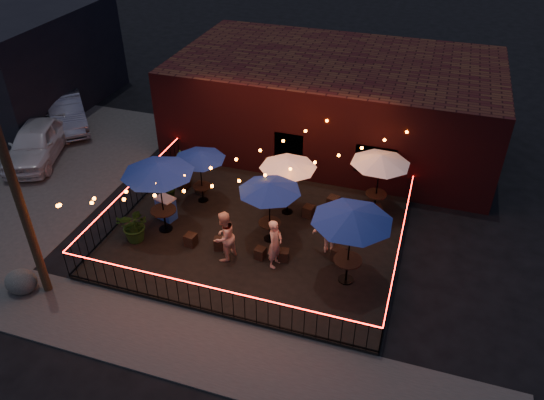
# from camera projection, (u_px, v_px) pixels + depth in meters

# --- Properties ---
(ground) EXTENTS (110.00, 110.00, 0.00)m
(ground) POSITION_uv_depth(u_px,v_px,m) (236.00, 273.00, 17.55)
(ground) COLOR black
(ground) RESTS_ON ground
(patio) EXTENTS (10.00, 8.00, 0.15)m
(patio) POSITION_uv_depth(u_px,v_px,m) (256.00, 235.00, 19.07)
(patio) COLOR black
(patio) RESTS_ON ground
(sidewalk) EXTENTS (18.00, 2.50, 0.05)m
(sidewalk) POSITION_uv_depth(u_px,v_px,m) (194.00, 346.00, 14.99)
(sidewalk) COLOR #3E3B39
(sidewalk) RESTS_ON ground
(parking_lot) EXTENTS (11.00, 12.00, 0.02)m
(parking_lot) POSITION_uv_depth(u_px,v_px,m) (19.00, 159.00, 23.74)
(parking_lot) COLOR #3E3B39
(parking_lot) RESTS_ON ground
(brick_building) EXTENTS (14.00, 8.00, 4.00)m
(brick_building) POSITION_uv_depth(u_px,v_px,m) (335.00, 102.00, 23.99)
(brick_building) COLOR #360E10
(brick_building) RESTS_ON ground
(utility_pole) EXTENTS (0.26, 0.26, 8.00)m
(utility_pole) POSITION_uv_depth(u_px,v_px,m) (14.00, 185.00, 14.63)
(utility_pole) COLOR #332115
(utility_pole) RESTS_ON ground
(fence_front) EXTENTS (10.00, 0.04, 1.04)m
(fence_front) POSITION_uv_depth(u_px,v_px,m) (211.00, 300.00, 15.61)
(fence_front) COLOR black
(fence_front) RESTS_ON patio
(fence_left) EXTENTS (0.04, 8.00, 1.04)m
(fence_left) POSITION_uv_depth(u_px,v_px,m) (131.00, 198.00, 20.02)
(fence_left) COLOR black
(fence_left) RESTS_ON patio
(fence_right) EXTENTS (0.04, 8.00, 1.04)m
(fence_right) POSITION_uv_depth(u_px,v_px,m) (399.00, 251.00, 17.46)
(fence_right) COLOR black
(fence_right) RESTS_ON patio
(festoon_lights) EXTENTS (10.02, 8.72, 1.32)m
(festoon_lights) POSITION_uv_depth(u_px,v_px,m) (223.00, 178.00, 17.71)
(festoon_lights) COLOR #FF5F09
(festoon_lights) RESTS_ON ground
(cafe_table_0) EXTENTS (2.83, 2.83, 2.77)m
(cafe_table_0) POSITION_uv_depth(u_px,v_px,m) (158.00, 169.00, 17.83)
(cafe_table_0) COLOR black
(cafe_table_0) RESTS_ON patio
(cafe_table_1) EXTENTS (2.35, 2.35, 2.19)m
(cafe_table_1) POSITION_uv_depth(u_px,v_px,m) (199.00, 156.00, 19.66)
(cafe_table_1) COLOR black
(cafe_table_1) RESTS_ON patio
(cafe_table_2) EXTENTS (2.26, 2.26, 2.38)m
(cafe_table_2) POSITION_uv_depth(u_px,v_px,m) (270.00, 188.00, 17.56)
(cafe_table_2) COLOR black
(cafe_table_2) RESTS_ON patio
(cafe_table_3) EXTENTS (2.67, 2.67, 2.31)m
(cafe_table_3) POSITION_uv_depth(u_px,v_px,m) (288.00, 164.00, 18.94)
(cafe_table_3) COLOR black
(cafe_table_3) RESTS_ON patio
(cafe_table_4) EXTENTS (3.33, 3.33, 2.76)m
(cafe_table_4) POSITION_uv_depth(u_px,v_px,m) (352.00, 217.00, 15.63)
(cafe_table_4) COLOR black
(cafe_table_4) RESTS_ON patio
(cafe_table_5) EXTENTS (2.81, 2.81, 2.41)m
(cafe_table_5) POSITION_uv_depth(u_px,v_px,m) (381.00, 160.00, 19.01)
(cafe_table_5) COLOR black
(cafe_table_5) RESTS_ON patio
(bistro_chair_0) EXTENTS (0.44, 0.44, 0.40)m
(bistro_chair_0) POSITION_uv_depth(u_px,v_px,m) (131.00, 229.00, 18.95)
(bistro_chair_0) COLOR black
(bistro_chair_0) RESTS_ON patio
(bistro_chair_1) EXTENTS (0.41, 0.41, 0.44)m
(bistro_chair_1) POSITION_uv_depth(u_px,v_px,m) (191.00, 240.00, 18.40)
(bistro_chair_1) COLOR black
(bistro_chair_1) RESTS_ON patio
(bistro_chair_2) EXTENTS (0.45, 0.45, 0.48)m
(bistro_chair_2) POSITION_uv_depth(u_px,v_px,m) (183.00, 183.00, 21.39)
(bistro_chair_2) COLOR black
(bistro_chair_2) RESTS_ON patio
(bistro_chair_3) EXTENTS (0.42, 0.42, 0.42)m
(bistro_chair_3) POSITION_uv_depth(u_px,v_px,m) (201.00, 187.00, 21.16)
(bistro_chair_3) COLOR black
(bistro_chair_3) RESTS_ON patio
(bistro_chair_4) EXTENTS (0.44, 0.44, 0.42)m
(bistro_chair_4) POSITION_uv_depth(u_px,v_px,m) (219.00, 243.00, 18.25)
(bistro_chair_4) COLOR black
(bistro_chair_4) RESTS_ON patio
(bistro_chair_5) EXTENTS (0.38, 0.38, 0.40)m
(bistro_chair_5) POSITION_uv_depth(u_px,v_px,m) (260.00, 253.00, 17.85)
(bistro_chair_5) COLOR black
(bistro_chair_5) RESTS_ON patio
(bistro_chair_6) EXTENTS (0.55, 0.55, 0.50)m
(bistro_chair_6) POSITION_uv_depth(u_px,v_px,m) (254.00, 189.00, 21.00)
(bistro_chair_6) COLOR black
(bistro_chair_6) RESTS_ON patio
(bistro_chair_7) EXTENTS (0.44, 0.44, 0.44)m
(bistro_chair_7) POSITION_uv_depth(u_px,v_px,m) (309.00, 211.00, 19.80)
(bistro_chair_7) COLOR black
(bistro_chair_7) RESTS_ON patio
(bistro_chair_8) EXTENTS (0.40, 0.40, 0.41)m
(bistro_chair_8) POSITION_uv_depth(u_px,v_px,m) (284.00, 255.00, 17.74)
(bistro_chair_8) COLOR black
(bistro_chair_8) RESTS_ON patio
(bistro_chair_9) EXTENTS (0.52, 0.52, 0.49)m
(bistro_chair_9) POSITION_uv_depth(u_px,v_px,m) (339.00, 254.00, 17.72)
(bistro_chair_9) COLOR black
(bistro_chair_9) RESTS_ON patio
(bistro_chair_10) EXTENTS (0.49, 0.49, 0.48)m
(bistro_chair_10) POSITION_uv_depth(u_px,v_px,m) (333.00, 202.00, 20.25)
(bistro_chair_10) COLOR black
(bistro_chair_10) RESTS_ON patio
(bistro_chair_11) EXTENTS (0.48, 0.48, 0.45)m
(bistro_chair_11) POSITION_uv_depth(u_px,v_px,m) (376.00, 211.00, 19.80)
(bistro_chair_11) COLOR black
(bistro_chair_11) RESTS_ON patio
(patron_a) EXTENTS (0.52, 0.71, 1.78)m
(patron_a) POSITION_uv_depth(u_px,v_px,m) (275.00, 244.00, 17.17)
(patron_a) COLOR #D7A28B
(patron_a) RESTS_ON patio
(patron_b) EXTENTS (0.94, 1.07, 1.86)m
(patron_b) POSITION_uv_depth(u_px,v_px,m) (224.00, 236.00, 17.42)
(patron_b) COLOR #D7A78F
(patron_b) RESTS_ON patio
(patron_c) EXTENTS (1.26, 0.78, 1.88)m
(patron_c) POSITION_uv_depth(u_px,v_px,m) (330.00, 229.00, 17.72)
(patron_c) COLOR tan
(patron_c) RESTS_ON patio
(potted_shrub_a) EXTENTS (1.16, 1.01, 1.29)m
(potted_shrub_a) POSITION_uv_depth(u_px,v_px,m) (135.00, 225.00, 18.39)
(potted_shrub_a) COLOR #1B3611
(potted_shrub_a) RESTS_ON patio
(potted_shrub_b) EXTENTS (0.74, 0.64, 1.20)m
(potted_shrub_b) POSITION_uv_depth(u_px,v_px,m) (170.00, 186.00, 20.50)
(potted_shrub_b) COLOR #15390D
(potted_shrub_b) RESTS_ON patio
(potted_shrub_c) EXTENTS (1.02, 1.02, 1.39)m
(potted_shrub_c) POSITION_uv_depth(u_px,v_px,m) (182.00, 168.00, 21.48)
(potted_shrub_c) COLOR #17340C
(potted_shrub_c) RESTS_ON patio
(cooler) EXTENTS (0.81, 0.68, 0.91)m
(cooler) POSITION_uv_depth(u_px,v_px,m) (166.00, 208.00, 19.55)
(cooler) COLOR blue
(cooler) RESTS_ON patio
(boulder) EXTENTS (1.02, 0.88, 0.75)m
(boulder) POSITION_uv_depth(u_px,v_px,m) (21.00, 282.00, 16.66)
(boulder) COLOR #41403C
(boulder) RESTS_ON ground
(car_white) EXTENTS (3.37, 5.08, 1.61)m
(car_white) POSITION_uv_depth(u_px,v_px,m) (37.00, 142.00, 23.35)
(car_white) COLOR silver
(car_white) RESTS_ON ground
(car_silver) EXTENTS (4.25, 4.50, 1.52)m
(car_silver) POSITION_uv_depth(u_px,v_px,m) (66.00, 112.00, 26.01)
(car_silver) COLOR gray
(car_silver) RESTS_ON ground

